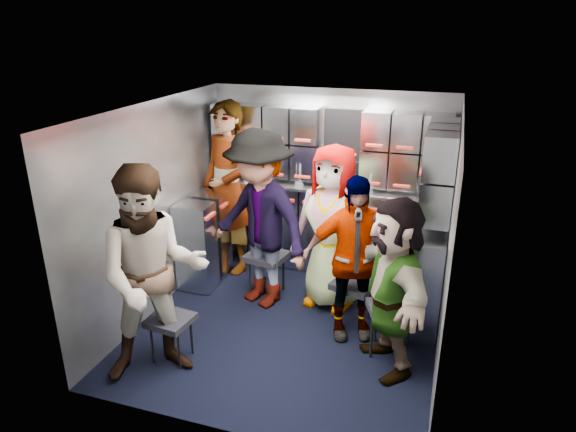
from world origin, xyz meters
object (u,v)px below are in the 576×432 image
(jump_seat_near_right, at_px, (392,312))
(attendant_arc_d, at_px, (352,258))
(attendant_arc_e, at_px, (392,286))
(jump_seat_mid_right, at_px, (354,287))
(attendant_standing, at_px, (228,189))
(attendant_arc_c, at_px, (332,228))
(jump_seat_near_left, at_px, (170,322))
(jump_seat_center, at_px, (335,264))
(attendant_arc_b, at_px, (260,220))
(attendant_arc_a, at_px, (153,275))
(jump_seat_mid_left, at_px, (267,259))

(jump_seat_near_right, relative_size, attendant_arc_d, 0.32)
(attendant_arc_e, bearing_deg, jump_seat_mid_right, -174.66)
(attendant_standing, height_order, attendant_arc_c, attendant_standing)
(jump_seat_near_right, relative_size, attendant_standing, 0.25)
(attendant_arc_c, xyz_separation_m, attendant_arc_e, (0.71, -0.87, -0.08))
(jump_seat_near_left, height_order, attendant_arc_e, attendant_arc_e)
(jump_seat_center, distance_m, jump_seat_mid_right, 0.58)
(attendant_arc_b, relative_size, attendant_arc_d, 1.18)
(attendant_arc_c, bearing_deg, attendant_arc_b, -152.64)
(jump_seat_near_right, distance_m, attendant_arc_c, 1.09)
(jump_seat_center, relative_size, attendant_arc_d, 0.27)
(jump_seat_near_left, bearing_deg, attendant_arc_e, 15.35)
(jump_seat_mid_right, bearing_deg, attendant_arc_a, -138.61)
(jump_seat_mid_right, relative_size, attendant_arc_a, 0.26)
(attendant_arc_c, bearing_deg, jump_seat_mid_right, -34.42)
(jump_seat_mid_left, xyz_separation_m, jump_seat_center, (0.70, 0.20, -0.05))
(jump_seat_mid_right, xyz_separation_m, attendant_standing, (-1.64, 0.74, 0.60))
(jump_seat_near_left, distance_m, attendant_standing, 1.92)
(jump_seat_near_right, height_order, attendant_arc_e, attendant_arc_e)
(jump_seat_mid_left, height_order, jump_seat_near_right, jump_seat_mid_left)
(jump_seat_near_left, bearing_deg, jump_seat_near_right, 20.52)
(attendant_arc_b, bearing_deg, jump_seat_mid_left, 113.84)
(jump_seat_mid_left, xyz_separation_m, attendant_arc_b, (-0.00, -0.18, 0.51))
(jump_seat_near_right, bearing_deg, attendant_arc_c, 135.81)
(attendant_arc_d, bearing_deg, jump_seat_mid_right, 70.58)
(jump_seat_near_left, height_order, attendant_arc_b, attendant_arc_b)
(attendant_arc_a, height_order, attendant_arc_b, attendant_arc_b)
(attendant_arc_a, xyz_separation_m, attendant_arc_e, (1.81, 0.68, -0.14))
(attendant_standing, bearing_deg, attendant_arc_a, -59.61)
(jump_seat_mid_left, relative_size, attendant_standing, 0.24)
(attendant_arc_a, bearing_deg, attendant_arc_d, 3.44)
(attendant_standing, bearing_deg, attendant_arc_b, -21.59)
(jump_seat_near_left, bearing_deg, attendant_arc_d, 31.96)
(jump_seat_mid_left, distance_m, attendant_arc_a, 1.65)
(attendant_arc_a, xyz_separation_m, attendant_arc_d, (1.40, 1.05, -0.13))
(jump_seat_near_left, xyz_separation_m, jump_seat_near_right, (1.81, 0.68, 0.04))
(jump_seat_center, height_order, attendant_arc_b, attendant_arc_b)
(attendant_arc_c, bearing_deg, jump_seat_near_left, -117.34)
(attendant_arc_a, distance_m, attendant_arc_d, 1.76)
(attendant_arc_d, xyz_separation_m, attendant_arc_e, (0.41, -0.38, -0.02))
(attendant_standing, bearing_deg, jump_seat_near_left, -58.93)
(jump_seat_near_right, distance_m, attendant_arc_b, 1.58)
(attendant_standing, height_order, attendant_arc_e, attendant_standing)
(jump_seat_mid_left, bearing_deg, attendant_arc_a, -104.40)
(attendant_arc_d, bearing_deg, attendant_arc_e, -62.40)
(attendant_arc_a, height_order, attendant_arc_e, attendant_arc_a)
(jump_seat_mid_right, distance_m, attendant_arc_a, 1.93)
(jump_seat_near_left, relative_size, attendant_standing, 0.21)
(jump_seat_near_left, height_order, attendant_arc_d, attendant_arc_d)
(attendant_standing, bearing_deg, attendant_arc_c, 5.59)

